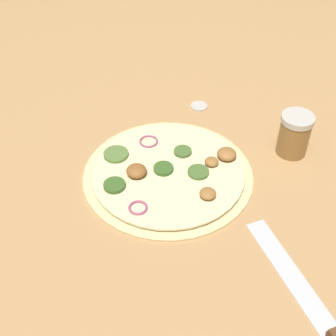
% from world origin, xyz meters
% --- Properties ---
extents(ground_plane, '(3.00, 3.00, 0.00)m').
position_xyz_m(ground_plane, '(0.00, 0.00, 0.00)').
color(ground_plane, tan).
extents(pizza, '(0.32, 0.32, 0.03)m').
position_xyz_m(pizza, '(0.00, 0.00, 0.01)').
color(pizza, beige).
rests_on(pizza, ground_plane).
extents(knife, '(0.18, 0.30, 0.02)m').
position_xyz_m(knife, '(0.27, -0.29, 0.01)').
color(knife, silver).
rests_on(knife, ground_plane).
extents(spice_jar, '(0.06, 0.06, 0.09)m').
position_xyz_m(spice_jar, '(0.23, 0.10, 0.04)').
color(spice_jar, olive).
rests_on(spice_jar, ground_plane).
extents(loose_cap, '(0.04, 0.04, 0.01)m').
position_xyz_m(loose_cap, '(0.04, 0.23, 0.00)').
color(loose_cap, beige).
rests_on(loose_cap, ground_plane).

